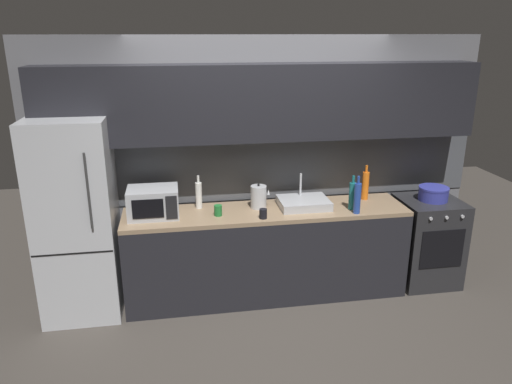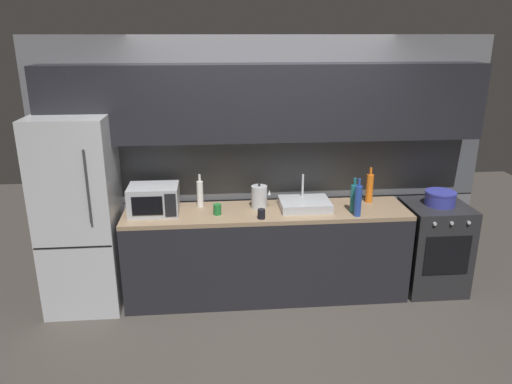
# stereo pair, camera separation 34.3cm
# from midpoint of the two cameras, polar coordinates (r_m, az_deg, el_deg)

# --- Properties ---
(ground_plane) EXTENTS (10.00, 10.00, 0.00)m
(ground_plane) POSITION_cam_midpoint_polar(r_m,az_deg,el_deg) (4.29, 5.01, -17.83)
(ground_plane) COLOR #3D3833
(back_wall) EXTENTS (4.46, 0.44, 2.50)m
(back_wall) POSITION_cam_midpoint_polar(r_m,az_deg,el_deg) (4.75, 3.01, 6.43)
(back_wall) COLOR slate
(back_wall) RESTS_ON ground
(counter_run) EXTENTS (2.72, 0.60, 0.90)m
(counter_run) POSITION_cam_midpoint_polar(r_m,az_deg,el_deg) (4.82, 3.30, -7.20)
(counter_run) COLOR black
(counter_run) RESTS_ON ground
(refrigerator) EXTENTS (0.68, 0.69, 1.84)m
(refrigerator) POSITION_cam_midpoint_polar(r_m,az_deg,el_deg) (4.72, -18.02, -2.52)
(refrigerator) COLOR #B7BABF
(refrigerator) RESTS_ON ground
(oven_range) EXTENTS (0.60, 0.62, 0.90)m
(oven_range) POSITION_cam_midpoint_polar(r_m,az_deg,el_deg) (5.33, 21.80, -5.99)
(oven_range) COLOR #232326
(oven_range) RESTS_ON ground
(microwave) EXTENTS (0.46, 0.35, 0.27)m
(microwave) POSITION_cam_midpoint_polar(r_m,az_deg,el_deg) (4.59, -9.81, -0.92)
(microwave) COLOR #A8AAAF
(microwave) RESTS_ON counter_run
(sink_basin) EXTENTS (0.48, 0.38, 0.30)m
(sink_basin) POSITION_cam_midpoint_polar(r_m,az_deg,el_deg) (4.73, 7.81, -1.43)
(sink_basin) COLOR #ADAFB5
(sink_basin) RESTS_ON counter_run
(kettle) EXTENTS (0.19, 0.15, 0.24)m
(kettle) POSITION_cam_midpoint_polar(r_m,az_deg,el_deg) (4.68, 2.49, -0.60)
(kettle) COLOR #B7BABF
(kettle) RESTS_ON counter_run
(wine_bottle_white) EXTENTS (0.06, 0.06, 0.32)m
(wine_bottle_white) POSITION_cam_midpoint_polar(r_m,az_deg,el_deg) (4.71, -4.52, -0.19)
(wine_bottle_white) COLOR silver
(wine_bottle_white) RESTS_ON counter_run
(wine_bottle_orange) EXTENTS (0.07, 0.07, 0.36)m
(wine_bottle_orange) POSITION_cam_midpoint_polar(r_m,az_deg,el_deg) (4.99, 15.12, 0.46)
(wine_bottle_orange) COLOR orange
(wine_bottle_orange) RESTS_ON counter_run
(wine_bottle_blue) EXTENTS (0.06, 0.06, 0.36)m
(wine_bottle_blue) POSITION_cam_midpoint_polar(r_m,az_deg,el_deg) (4.58, 14.00, -0.99)
(wine_bottle_blue) COLOR #234299
(wine_bottle_blue) RESTS_ON counter_run
(wine_bottle_teal) EXTENTS (0.07, 0.07, 0.33)m
(wine_bottle_teal) POSITION_cam_midpoint_polar(r_m,az_deg,el_deg) (4.69, 13.49, -0.71)
(wine_bottle_teal) COLOR #19666B
(wine_bottle_teal) RESTS_ON counter_run
(mug_dark) EXTENTS (0.07, 0.07, 0.09)m
(mug_dark) POSITION_cam_midpoint_polar(r_m,az_deg,el_deg) (4.43, 2.86, -2.61)
(mug_dark) COLOR black
(mug_dark) RESTS_ON counter_run
(mug_green) EXTENTS (0.07, 0.07, 0.10)m
(mug_green) POSITION_cam_midpoint_polar(r_m,az_deg,el_deg) (4.52, -2.40, -2.08)
(mug_green) COLOR #1E6B2D
(mug_green) RESTS_ON counter_run
(cooking_pot) EXTENTS (0.30, 0.30, 0.14)m
(cooking_pot) POSITION_cam_midpoint_polar(r_m,az_deg,el_deg) (5.16, 22.62, -0.69)
(cooking_pot) COLOR #333899
(cooking_pot) RESTS_ON oven_range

